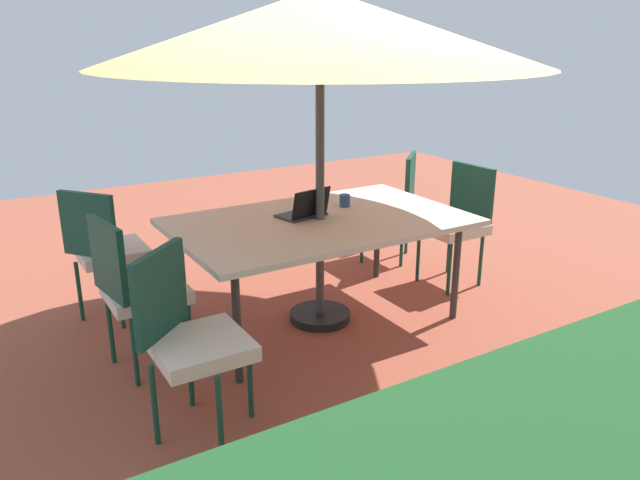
{
  "coord_description": "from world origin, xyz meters",
  "views": [
    {
      "loc": [
        2.12,
        3.51,
        1.98
      ],
      "look_at": [
        0.0,
        0.0,
        0.61
      ],
      "focal_mm": 34.63,
      "sensor_mm": 36.0,
      "label": 1
    }
  ],
  "objects_px": {
    "laptop": "(305,211)",
    "cup": "(345,200)",
    "chair_southeast": "(106,247)",
    "chair_northeast": "(189,333)",
    "chair_southwest": "(393,201)",
    "dining_table": "(320,225)",
    "patio_umbrella": "(320,29)",
    "chair_east": "(136,286)",
    "chair_west": "(457,219)"
  },
  "relations": [
    {
      "from": "dining_table",
      "to": "laptop",
      "type": "bearing_deg",
      "value": -54.5
    },
    {
      "from": "dining_table",
      "to": "cup",
      "type": "xyz_separation_m",
      "value": [
        -0.33,
        -0.19,
        0.09
      ]
    },
    {
      "from": "chair_southeast",
      "to": "cup",
      "type": "bearing_deg",
      "value": -149.13
    },
    {
      "from": "chair_southwest",
      "to": "dining_table",
      "type": "bearing_deg",
      "value": -12.24
    },
    {
      "from": "patio_umbrella",
      "to": "chair_southeast",
      "type": "distance_m",
      "value": 2.11
    },
    {
      "from": "cup",
      "to": "chair_southeast",
      "type": "bearing_deg",
      "value": -21.19
    },
    {
      "from": "dining_table",
      "to": "chair_west",
      "type": "relative_size",
      "value": 2.05
    },
    {
      "from": "chair_southeast",
      "to": "cup",
      "type": "height_order",
      "value": "chair_southeast"
    },
    {
      "from": "chair_east",
      "to": "cup",
      "type": "distance_m",
      "value": 1.66
    },
    {
      "from": "chair_southeast",
      "to": "chair_west",
      "type": "xyz_separation_m",
      "value": [
        -2.63,
        0.77,
        0.0
      ]
    },
    {
      "from": "patio_umbrella",
      "to": "laptop",
      "type": "height_order",
      "value": "patio_umbrella"
    },
    {
      "from": "chair_southeast",
      "to": "chair_east",
      "type": "xyz_separation_m",
      "value": [
        0.02,
        0.83,
        0.0
      ]
    },
    {
      "from": "patio_umbrella",
      "to": "chair_east",
      "type": "bearing_deg",
      "value": 0.57
    },
    {
      "from": "chair_southwest",
      "to": "chair_west",
      "type": "bearing_deg",
      "value": 53.89
    },
    {
      "from": "chair_east",
      "to": "cup",
      "type": "relative_size",
      "value": 11.0
    },
    {
      "from": "chair_southeast",
      "to": "laptop",
      "type": "xyz_separation_m",
      "value": [
        -1.22,
        0.72,
        0.26
      ]
    },
    {
      "from": "chair_southwest",
      "to": "cup",
      "type": "relative_size",
      "value": 11.0
    },
    {
      "from": "chair_southwest",
      "to": "laptop",
      "type": "xyz_separation_m",
      "value": [
        1.31,
        0.68,
        0.26
      ]
    },
    {
      "from": "chair_northeast",
      "to": "dining_table",
      "type": "bearing_deg",
      "value": -9.32
    },
    {
      "from": "patio_umbrella",
      "to": "chair_east",
      "type": "height_order",
      "value": "patio_umbrella"
    },
    {
      "from": "chair_southwest",
      "to": "laptop",
      "type": "relative_size",
      "value": 2.71
    },
    {
      "from": "chair_southwest",
      "to": "laptop",
      "type": "bearing_deg",
      "value": -16.78
    },
    {
      "from": "dining_table",
      "to": "chair_southeast",
      "type": "distance_m",
      "value": 1.53
    },
    {
      "from": "chair_west",
      "to": "chair_northeast",
      "type": "height_order",
      "value": "same"
    },
    {
      "from": "chair_east",
      "to": "chair_west",
      "type": "bearing_deg",
      "value": -97.19
    },
    {
      "from": "laptop",
      "to": "cup",
      "type": "xyz_separation_m",
      "value": [
        -0.4,
        -0.1,
        -0.0
      ]
    },
    {
      "from": "chair_west",
      "to": "patio_umbrella",
      "type": "bearing_deg",
      "value": -90.74
    },
    {
      "from": "dining_table",
      "to": "chair_southwest",
      "type": "distance_m",
      "value": 1.47
    },
    {
      "from": "chair_northeast",
      "to": "cup",
      "type": "distance_m",
      "value": 1.87
    },
    {
      "from": "dining_table",
      "to": "chair_southwest",
      "type": "relative_size",
      "value": 2.05
    },
    {
      "from": "dining_table",
      "to": "cup",
      "type": "bearing_deg",
      "value": -149.85
    },
    {
      "from": "patio_umbrella",
      "to": "laptop",
      "type": "xyz_separation_m",
      "value": [
        0.07,
        -0.1,
        -1.2
      ]
    },
    {
      "from": "chair_southeast",
      "to": "chair_northeast",
      "type": "height_order",
      "value": "same"
    },
    {
      "from": "chair_southeast",
      "to": "chair_west",
      "type": "distance_m",
      "value": 2.74
    },
    {
      "from": "chair_east",
      "to": "cup",
      "type": "bearing_deg",
      "value": -91.34
    },
    {
      "from": "chair_east",
      "to": "chair_southeast",
      "type": "bearing_deg",
      "value": -9.58
    },
    {
      "from": "patio_umbrella",
      "to": "chair_northeast",
      "type": "bearing_deg",
      "value": 32.03
    },
    {
      "from": "patio_umbrella",
      "to": "laptop",
      "type": "distance_m",
      "value": 1.21
    },
    {
      "from": "dining_table",
      "to": "chair_southwest",
      "type": "xyz_separation_m",
      "value": [
        -1.24,
        -0.77,
        -0.17
      ]
    },
    {
      "from": "laptop",
      "to": "cup",
      "type": "bearing_deg",
      "value": -177.7
    },
    {
      "from": "laptop",
      "to": "dining_table",
      "type": "bearing_deg",
      "value": 114.11
    },
    {
      "from": "chair_southeast",
      "to": "chair_southwest",
      "type": "xyz_separation_m",
      "value": [
        -2.52,
        0.04,
        0.0
      ]
    },
    {
      "from": "chair_northeast",
      "to": "cup",
      "type": "height_order",
      "value": "chair_northeast"
    },
    {
      "from": "patio_umbrella",
      "to": "chair_southeast",
      "type": "xyz_separation_m",
      "value": [
        1.28,
        -0.82,
        -1.46
      ]
    },
    {
      "from": "chair_west",
      "to": "cup",
      "type": "distance_m",
      "value": 1.05
    },
    {
      "from": "chair_northeast",
      "to": "chair_west",
      "type": "bearing_deg",
      "value": -23.64
    },
    {
      "from": "chair_northeast",
      "to": "cup",
      "type": "xyz_separation_m",
      "value": [
        -1.57,
        -0.97,
        0.26
      ]
    },
    {
      "from": "dining_table",
      "to": "chair_west",
      "type": "height_order",
      "value": "chair_west"
    },
    {
      "from": "dining_table",
      "to": "laptop",
      "type": "xyz_separation_m",
      "value": [
        0.07,
        -0.1,
        0.09
      ]
    },
    {
      "from": "laptop",
      "to": "cup",
      "type": "height_order",
      "value": "laptop"
    }
  ]
}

